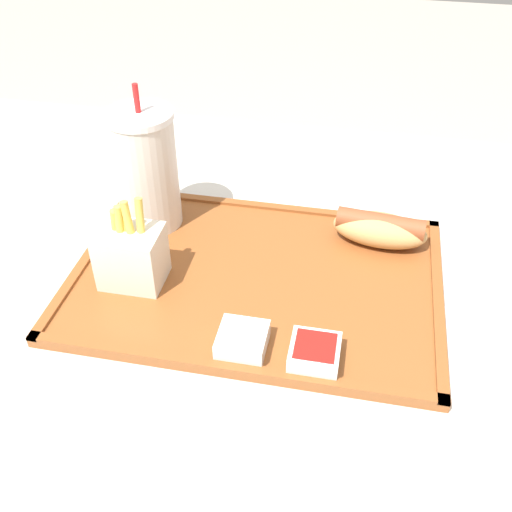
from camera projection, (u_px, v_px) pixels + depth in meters
The scene contains 7 objects.
dining_table at pixel (253, 467), 0.94m from camera, with size 1.25×0.89×0.73m.
food_tray at pixel (256, 278), 0.72m from camera, with size 0.44×0.30×0.01m.
soda_cup at pixel (146, 170), 0.76m from camera, with size 0.08×0.08×0.19m.
hot_dog_far at pixel (380, 228), 0.75m from camera, with size 0.12×0.07×0.04m.
fries_carton at pixel (131, 254), 0.69m from camera, with size 0.07×0.06×0.11m.
sauce_cup_mayo at pixel (242, 340), 0.62m from camera, with size 0.05×0.05×0.02m.
sauce_cup_ketchup at pixel (315, 353), 0.61m from camera, with size 0.05×0.05×0.02m.
Camera 1 is at (0.11, -0.51, 1.21)m, focal length 42.00 mm.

